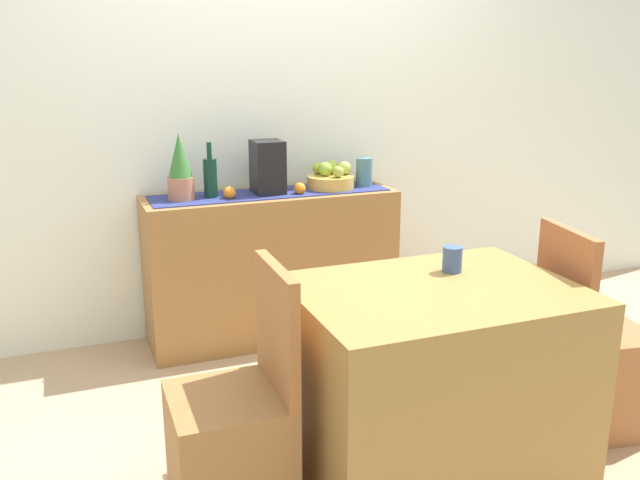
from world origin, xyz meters
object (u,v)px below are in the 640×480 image
at_px(sideboard_console, 272,266).
at_px(wine_bottle, 210,177).
at_px(chair_near_window, 234,442).
at_px(coffee_cup, 452,259).
at_px(coffee_maker, 268,167).
at_px(fruit_bowl, 330,182).
at_px(ceramic_vase, 364,172).
at_px(dining_table, 432,378).
at_px(chair_by_corner, 591,369).
at_px(potted_plant, 180,169).

height_order(sideboard_console, wine_bottle, wine_bottle).
height_order(sideboard_console, chair_near_window, chair_near_window).
bearing_deg(sideboard_console, coffee_cup, -74.61).
height_order(coffee_maker, chair_near_window, coffee_maker).
bearing_deg(wine_bottle, fruit_bowl, 0.00).
distance_m(ceramic_vase, dining_table, 1.58).
bearing_deg(coffee_cup, ceramic_vase, 80.89).
distance_m(sideboard_console, chair_near_window, 1.56).
relative_size(coffee_maker, ceramic_vase, 1.75).
xyz_separation_m(chair_near_window, chair_by_corner, (1.58, 0.00, 0.00)).
height_order(sideboard_console, ceramic_vase, ceramic_vase).
bearing_deg(coffee_cup, chair_near_window, -171.18).
xyz_separation_m(ceramic_vase, chair_near_window, (-1.15, -1.44, -0.65)).
bearing_deg(chair_by_corner, coffee_cup, 167.23).
height_order(fruit_bowl, chair_by_corner, fruit_bowl).
distance_m(wine_bottle, chair_by_corner, 2.07).
bearing_deg(ceramic_vase, wine_bottle, -180.00).
distance_m(wine_bottle, potted_plant, 0.16).
distance_m(sideboard_console, fruit_bowl, 0.58).
bearing_deg(coffee_cup, coffee_maker, 105.96).
distance_m(fruit_bowl, ceramic_vase, 0.21).
relative_size(wine_bottle, coffee_cup, 2.88).
distance_m(coffee_maker, dining_table, 1.58).
bearing_deg(ceramic_vase, dining_table, -104.15).
bearing_deg(sideboard_console, chair_near_window, -112.28).
relative_size(ceramic_vase, dining_table, 0.16).
bearing_deg(chair_by_corner, potted_plant, 135.79).
bearing_deg(potted_plant, ceramic_vase, -0.00).
distance_m(sideboard_console, coffee_maker, 0.56).
height_order(fruit_bowl, wine_bottle, wine_bottle).
relative_size(wine_bottle, ceramic_vase, 1.78).
bearing_deg(wine_bottle, potted_plant, 180.00).
xyz_separation_m(wine_bottle, dining_table, (0.53, -1.44, -0.58)).
distance_m(potted_plant, coffee_cup, 1.56).
relative_size(fruit_bowl, coffee_cup, 2.58).
height_order(coffee_maker, potted_plant, potted_plant).
height_order(potted_plant, dining_table, potted_plant).
height_order(sideboard_console, coffee_cup, coffee_cup).
xyz_separation_m(wine_bottle, potted_plant, (-0.16, 0.00, 0.05)).
distance_m(fruit_bowl, dining_table, 1.53).
distance_m(sideboard_console, ceramic_vase, 0.75).
bearing_deg(dining_table, potted_plant, 115.49).
bearing_deg(wine_bottle, dining_table, -69.77).
bearing_deg(dining_table, wine_bottle, 110.23).
xyz_separation_m(dining_table, chair_by_corner, (0.79, 0.00, -0.10)).
xyz_separation_m(coffee_maker, potted_plant, (-0.47, 0.00, 0.02)).
relative_size(coffee_cup, chair_near_window, 0.11).
bearing_deg(sideboard_console, coffee_maker, 180.00).
height_order(chair_near_window, chair_by_corner, same).
xyz_separation_m(wine_bottle, chair_by_corner, (1.32, -1.44, -0.68)).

